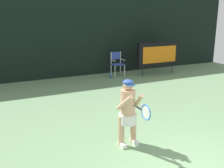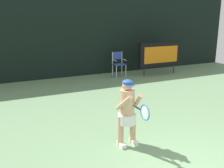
{
  "view_description": "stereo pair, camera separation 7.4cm",
  "coord_description": "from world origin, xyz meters",
  "px_view_note": "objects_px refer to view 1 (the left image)",
  "views": [
    {
      "loc": [
        -3.14,
        -2.96,
        2.76
      ],
      "look_at": [
        -0.32,
        2.88,
        1.05
      ],
      "focal_mm": 42.84,
      "sensor_mm": 36.0,
      "label": 1
    },
    {
      "loc": [
        -3.07,
        -2.99,
        2.76
      ],
      "look_at": [
        -0.32,
        2.88,
        1.05
      ],
      "focal_mm": 42.84,
      "sensor_mm": 36.0,
      "label": 2
    }
  ],
  "objects_px": {
    "scoreboard": "(158,54)",
    "umpire_chair": "(117,62)",
    "tennis_player": "(128,110)",
    "water_bottle": "(110,75)",
    "tennis_racket": "(145,112)"
  },
  "relations": [
    {
      "from": "scoreboard",
      "to": "umpire_chair",
      "type": "bearing_deg",
      "value": 162.15
    },
    {
      "from": "umpire_chair",
      "to": "tennis_player",
      "type": "distance_m",
      "value": 6.68
    },
    {
      "from": "water_bottle",
      "to": "tennis_racket",
      "type": "xyz_separation_m",
      "value": [
        -2.33,
        -6.42,
        0.86
      ]
    },
    {
      "from": "scoreboard",
      "to": "water_bottle",
      "type": "xyz_separation_m",
      "value": [
        -2.32,
        0.28,
        -0.82
      ]
    },
    {
      "from": "umpire_chair",
      "to": "water_bottle",
      "type": "height_order",
      "value": "umpire_chair"
    },
    {
      "from": "scoreboard",
      "to": "tennis_racket",
      "type": "relative_size",
      "value": 3.65
    },
    {
      "from": "tennis_player",
      "to": "tennis_racket",
      "type": "xyz_separation_m",
      "value": [
        -0.01,
        -0.68,
        0.2
      ]
    },
    {
      "from": "scoreboard",
      "to": "umpire_chair",
      "type": "height_order",
      "value": "scoreboard"
    },
    {
      "from": "scoreboard",
      "to": "tennis_player",
      "type": "height_order",
      "value": "scoreboard"
    },
    {
      "from": "tennis_racket",
      "to": "tennis_player",
      "type": "bearing_deg",
      "value": 73.7
    },
    {
      "from": "scoreboard",
      "to": "water_bottle",
      "type": "bearing_deg",
      "value": 173.03
    },
    {
      "from": "umpire_chair",
      "to": "tennis_player",
      "type": "xyz_separation_m",
      "value": [
        -2.81,
        -6.06,
        0.17
      ]
    },
    {
      "from": "umpire_chair",
      "to": "tennis_racket",
      "type": "relative_size",
      "value": 1.79
    },
    {
      "from": "tennis_player",
      "to": "umpire_chair",
      "type": "bearing_deg",
      "value": 65.08
    },
    {
      "from": "tennis_player",
      "to": "scoreboard",
      "type": "bearing_deg",
      "value": 49.61
    }
  ]
}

